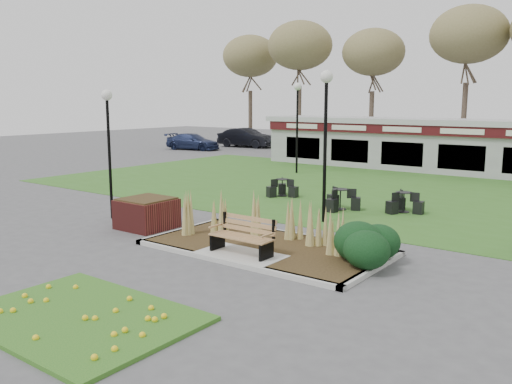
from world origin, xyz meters
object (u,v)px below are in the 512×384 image
Objects in this scene: bistro_set_a at (340,203)px; car_silver at (256,138)px; brick_planter at (147,213)px; lamp_post_mid_left at (108,125)px; food_pavilion at (470,146)px; car_black at (246,138)px; bistro_set_d at (403,206)px; bistro_set_b at (282,190)px; lamp_post_near_left at (326,113)px; park_bench at (243,235)px; car_blue at (193,142)px; lamp_post_far_left at (297,108)px.

bistro_set_a is 27.30m from car_silver.
lamp_post_mid_left reaches higher than brick_planter.
food_pavilion reaches higher than car_black.
car_silver is 1.10m from car_black.
lamp_post_mid_left reaches higher than food_pavilion.
car_silver reaches higher than bistro_set_d.
car_black reaches higher than bistro_set_d.
bistro_set_a is at bearing -155.81° from bistro_set_d.
bistro_set_d is at bearing -84.66° from food_pavilion.
bistro_set_b is 24.37m from car_silver.
park_bench is at bearing -85.31° from lamp_post_near_left.
car_silver is at bearing 160.22° from food_pavilion.
brick_planter is at bearing -143.39° from car_silver.
bistro_set_a is 2.22m from bistro_set_d.
car_blue is (-22.91, 13.54, 0.38)m from bistro_set_d.
bistro_set_b is 0.27× the size of car_black.
car_black is 1.09× the size of car_blue.
lamp_post_far_left is 11.41m from bistro_set_d.
bistro_set_d is (7.53, 6.74, -2.85)m from lamp_post_mid_left.
brick_planter is 0.36× the size of car_silver.
car_silver is 5.90m from car_blue.
bistro_set_d is at bearing -136.92° from car_black.
lamp_post_far_left is (-7.18, 9.64, -0.02)m from lamp_post_near_left.
park_bench is 6.96m from lamp_post_mid_left.
bistro_set_d is 0.31× the size of car_blue.
lamp_post_mid_left reaches higher than park_bench.
brick_planter is at bearing -150.54° from car_blue.
car_blue is at bearing 175.89° from food_pavilion.
park_bench is 0.07× the size of food_pavilion.
lamp_post_mid_left is 3.01× the size of bistro_set_a.
bistro_set_b is at bearing 161.83° from bistro_set_a.
lamp_post_mid_left is 1.02× the size of car_silver.
car_blue is (-2.01, -4.39, -0.15)m from car_black.
park_bench is at bearing -137.47° from car_silver.
bistro_set_a is 0.29× the size of car_black.
brick_planter is 19.49m from food_pavilion.
lamp_post_far_left is at bearing 126.68° from lamp_post_near_left.
bistro_set_a is 25.40m from car_blue.
food_pavilion reaches higher than bistro_set_a.
car_black is at bearing 137.22° from lamp_post_far_left.
bistro_set_b is (0.26, 7.14, -0.22)m from brick_planter.
brick_planter is 14.31m from lamp_post_far_left.
park_bench is 4.47m from brick_planter.
lamp_post_far_left is at bearing 103.10° from brick_planter.
park_bench is 0.38× the size of car_blue.
food_pavilion is at bearing 71.10° from lamp_post_mid_left.
car_silver is (-19.57, 26.75, 0.13)m from park_bench.
lamp_post_mid_left is (-2.01, 0.25, 2.64)m from brick_planter.
car_silver is 0.87× the size of car_black.
park_bench is at bearing -9.69° from brick_planter.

